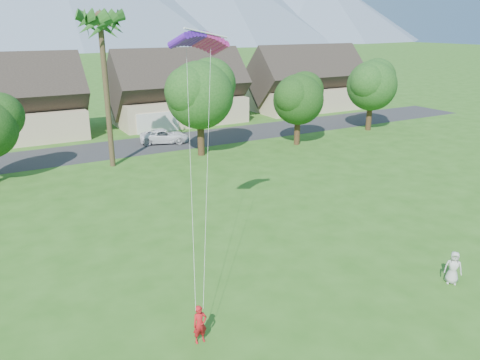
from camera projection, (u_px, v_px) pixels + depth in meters
ground at (374, 355)px, 16.96m from camera, size 500.00×500.00×0.00m
street at (119, 149)px, 45.10m from camera, size 90.00×7.00×0.01m
kite_flyer at (200, 324)px, 17.45m from camera, size 0.56×0.37×1.53m
watcher at (453, 268)px, 21.46m from camera, size 0.90×0.91×1.59m
parked_car at (165, 136)px, 47.06m from camera, size 5.33×3.66×1.35m
houses_row at (98, 100)px, 51.68m from camera, size 72.75×8.19×8.86m
tree_row at (120, 109)px, 37.99m from camera, size 62.27×6.67×8.45m
fan_palm at (100, 19)px, 35.88m from camera, size 3.00×3.00×13.80m
parafoil_kite at (198, 39)px, 20.79m from camera, size 3.38×1.57×0.50m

